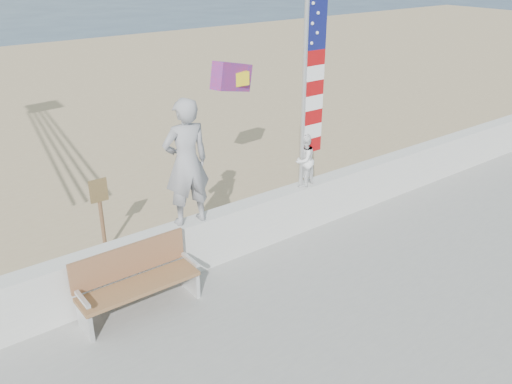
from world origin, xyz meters
The scene contains 9 objects.
ground centered at (0.00, 0.00, 0.00)m, with size 220.00×220.00×0.00m, color #2C4259.
sand centered at (0.00, 9.00, 0.04)m, with size 90.00×40.00×0.08m, color tan.
seawall centered at (0.00, 2.00, 0.63)m, with size 30.00×0.35×0.90m, color silver.
adult centered at (-1.01, 2.00, 2.11)m, with size 0.75×0.49×2.06m, color gray.
child centered at (1.46, 2.00, 1.58)m, with size 0.48×0.38×0.99m, color white.
bench centered at (-2.22, 1.55, 0.69)m, with size 1.80×0.57×1.00m.
flag centered at (1.53, 2.00, 2.99)m, with size 0.50×0.08×3.50m.
parafoil_kite centered at (1.58, 4.42, 2.69)m, with size 1.17×0.62×0.78m.
sign centered at (-1.90, 3.54, 0.94)m, with size 0.32×0.07×1.46m.
Camera 1 is at (-4.90, -4.89, 5.12)m, focal length 38.00 mm.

